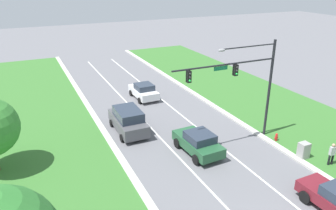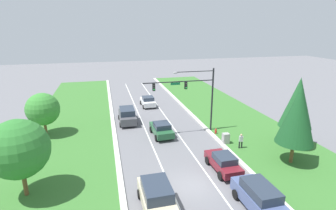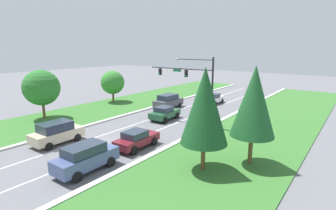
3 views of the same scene
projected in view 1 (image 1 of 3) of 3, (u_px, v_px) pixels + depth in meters
The scene contains 7 objects.
traffic_signal_mast at pixel (245, 77), 23.75m from camera, with size 8.45×0.41×7.78m.
forest_sedan at pixel (198, 142), 23.72m from camera, with size 2.31×4.38×1.68m.
white_sedan at pixel (144, 91), 34.16m from camera, with size 2.16×4.15×1.63m.
graphite_suv at pixel (128, 120), 26.88m from camera, with size 2.29×4.90×2.02m.
utility_cabinet at pixel (304, 151), 23.05m from camera, with size 0.70×0.60×1.24m.
pedestrian at pixel (332, 153), 22.11m from camera, with size 0.42×0.29×1.69m.
fire_hydrant at pixel (276, 137), 25.54m from camera, with size 0.34×0.20×0.70m.
Camera 1 is at (-11.08, -7.66, 12.26)m, focal length 35.00 mm.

